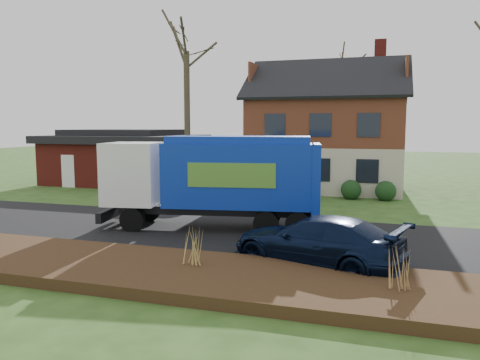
% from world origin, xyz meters
% --- Properties ---
extents(ground, '(120.00, 120.00, 0.00)m').
position_xyz_m(ground, '(0.00, 0.00, 0.00)').
color(ground, '#274517').
rests_on(ground, ground).
extents(road, '(80.00, 7.00, 0.02)m').
position_xyz_m(road, '(0.00, 0.00, 0.01)').
color(road, black).
rests_on(road, ground).
extents(mulch_verge, '(80.00, 3.50, 0.30)m').
position_xyz_m(mulch_verge, '(0.00, -5.30, 0.15)').
color(mulch_verge, black).
rests_on(mulch_verge, ground).
extents(main_house, '(12.95, 8.95, 9.26)m').
position_xyz_m(main_house, '(1.49, 13.91, 4.03)').
color(main_house, '#C0B79B').
rests_on(main_house, ground).
extents(ranch_house, '(9.80, 8.20, 3.70)m').
position_xyz_m(ranch_house, '(-12.00, 13.00, 1.81)').
color(ranch_house, maroon).
rests_on(ranch_house, ground).
extents(garbage_truck, '(8.60, 3.59, 3.57)m').
position_xyz_m(garbage_truck, '(-0.64, 0.61, 2.06)').
color(garbage_truck, black).
rests_on(garbage_truck, ground).
extents(silver_sedan, '(4.20, 2.12, 1.32)m').
position_xyz_m(silver_sedan, '(-4.94, 4.49, 0.66)').
color(silver_sedan, '#A3A5AA').
rests_on(silver_sedan, ground).
extents(navy_wagon, '(5.34, 3.39, 1.44)m').
position_xyz_m(navy_wagon, '(3.74, -3.11, 0.72)').
color(navy_wagon, black).
rests_on(navy_wagon, ground).
extents(tree_front_west, '(3.72, 3.72, 11.05)m').
position_xyz_m(tree_front_west, '(-4.91, 7.66, 9.10)').
color(tree_front_west, '#413927').
rests_on(tree_front_west, ground).
extents(tree_back, '(3.31, 3.31, 10.49)m').
position_xyz_m(tree_back, '(1.79, 22.75, 8.75)').
color(tree_back, '#46332A').
rests_on(tree_back, ground).
extents(grass_clump_mid, '(0.38, 0.31, 1.06)m').
position_xyz_m(grass_clump_mid, '(0.78, -4.97, 0.83)').
color(grass_clump_mid, tan).
rests_on(grass_clump_mid, mulch_verge).
extents(grass_clump_east, '(0.37, 0.30, 0.92)m').
position_xyz_m(grass_clump_east, '(5.91, -5.20, 0.76)').
color(grass_clump_east, '#9F7846').
rests_on(grass_clump_east, mulch_verge).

